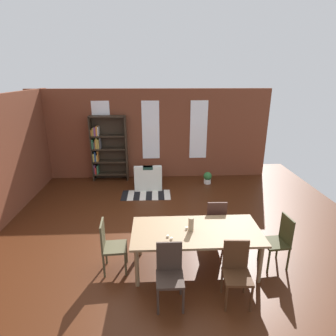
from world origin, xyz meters
name	(u,v)px	position (x,y,z in m)	size (l,w,h in m)	color
ground_plane	(150,241)	(0.00, 0.00, 0.00)	(9.85, 9.85, 0.00)	#401D0D
back_wall_brick	(151,134)	(0.00, 3.85, 1.42)	(7.55, 0.12, 2.85)	brown
window_pane_0	(102,131)	(-1.53, 3.78, 1.57)	(0.55, 0.02, 1.85)	white
window_pane_1	(151,130)	(0.00, 3.78, 1.57)	(0.55, 0.02, 1.85)	white
window_pane_2	(199,130)	(1.53, 3.78, 1.57)	(0.55, 0.02, 1.85)	white
dining_table	(196,234)	(0.82, -0.83, 0.68)	(2.19, 1.03, 0.74)	brown
vase_on_table	(191,224)	(0.72, -0.83, 0.87)	(0.09, 0.09, 0.24)	#998466
tealight_candle_0	(171,238)	(0.38, -1.08, 0.76)	(0.04, 0.04, 0.03)	silver
tealight_candle_1	(187,228)	(0.66, -0.78, 0.77)	(0.04, 0.04, 0.04)	silver
tealight_candle_2	(168,236)	(0.32, -1.01, 0.76)	(0.04, 0.04, 0.03)	silver
dining_chair_far_right	(215,220)	(1.31, -0.09, 0.51)	(0.41, 0.41, 0.95)	#38201A
dining_chair_near_left	(170,272)	(0.32, -1.57, 0.51)	(0.40, 0.40, 0.95)	#33261E
dining_chair_head_left	(110,245)	(-0.65, -0.83, 0.51)	(0.42, 0.42, 0.95)	#47412A
dining_chair_near_right	(236,270)	(1.32, -1.57, 0.51)	(0.42, 0.42, 0.95)	#412413
dining_chair_head_right	(279,240)	(2.29, -0.82, 0.51)	(0.44, 0.44, 0.95)	#312F16
bookshelf_tall	(107,148)	(-1.40, 3.60, 1.06)	(1.12, 0.31, 2.07)	#2D2319
armchair_white	(148,178)	(-0.10, 2.89, 0.28)	(0.83, 0.83, 0.75)	silver
potted_plant_by_shelf	(208,178)	(1.76, 3.09, 0.20)	(0.26, 0.26, 0.37)	silver
striped_rug	(146,195)	(-0.15, 2.29, 0.00)	(1.38, 0.70, 0.01)	black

